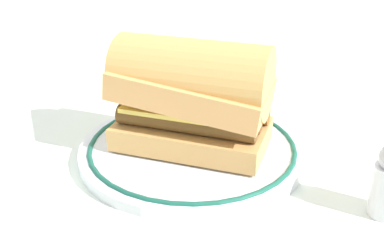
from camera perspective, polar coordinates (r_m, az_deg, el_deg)
name	(u,v)px	position (r m, az deg, el deg)	size (l,w,h in m)	color
ground_plane	(193,170)	(0.54, 0.17, -5.90)	(1.50, 1.50, 0.00)	white
plate	(192,149)	(0.56, 0.00, -3.42)	(0.26, 0.26, 0.01)	white
sausage_sandwich	(192,94)	(0.53, 0.00, 3.10)	(0.18, 0.12, 0.12)	tan
drinking_glass	(4,146)	(0.54, -21.40, -2.93)	(0.06, 0.06, 0.09)	silver
butter_knife	(144,81)	(0.78, -5.77, 4.62)	(0.06, 0.14, 0.01)	silver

